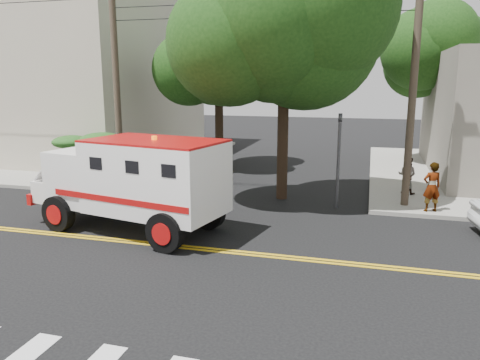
% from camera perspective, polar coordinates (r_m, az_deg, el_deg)
% --- Properties ---
extents(ground, '(100.00, 100.00, 0.00)m').
position_cam_1_polar(ground, '(13.89, -6.13, -8.21)').
color(ground, black).
rests_on(ground, ground).
extents(sidewalk_nw, '(17.00, 17.00, 0.15)m').
position_cam_1_polar(sidewalk_nw, '(31.85, -19.91, 2.84)').
color(sidewalk_nw, gray).
rests_on(sidewalk_nw, ground).
extents(building_left, '(16.00, 14.00, 10.00)m').
position_cam_1_polar(building_left, '(33.90, -21.87, 11.84)').
color(building_left, '#BBAD9A').
rests_on(building_left, sidewalk_nw).
extents(utility_pole_left, '(0.28, 0.28, 9.00)m').
position_cam_1_polar(utility_pole_left, '(20.90, -14.81, 10.88)').
color(utility_pole_left, '#382D23').
rests_on(utility_pole_left, ground).
extents(utility_pole_right, '(0.28, 0.28, 9.00)m').
position_cam_1_polar(utility_pole_right, '(18.33, 20.35, 10.41)').
color(utility_pole_right, '#382D23').
rests_on(utility_pole_right, ground).
extents(tree_main, '(6.08, 5.70, 9.85)m').
position_cam_1_polar(tree_main, '(18.67, 6.75, 19.39)').
color(tree_main, black).
rests_on(tree_main, ground).
extents(tree_left, '(4.48, 4.20, 7.70)m').
position_cam_1_polar(tree_left, '(25.05, -2.07, 14.21)').
color(tree_left, black).
rests_on(tree_left, ground).
extents(tree_right, '(4.80, 4.50, 8.20)m').
position_cam_1_polar(tree_right, '(28.15, 24.39, 13.69)').
color(tree_right, black).
rests_on(tree_right, ground).
extents(traffic_signal, '(0.15, 0.18, 3.60)m').
position_cam_1_polar(traffic_signal, '(17.89, 11.96, 3.55)').
color(traffic_signal, '#3F3F42').
rests_on(traffic_signal, ground).
extents(accessibility_sign, '(0.45, 0.10, 2.02)m').
position_cam_1_polar(accessibility_sign, '(21.63, -15.51, 2.51)').
color(accessibility_sign, '#3F3F42').
rests_on(accessibility_sign, ground).
extents(palm_planter, '(3.52, 2.63, 2.36)m').
position_cam_1_polar(palm_planter, '(22.62, -17.65, 3.51)').
color(palm_planter, '#1E3314').
rests_on(palm_planter, sidewalk_nw).
extents(armored_truck, '(6.97, 3.72, 3.02)m').
position_cam_1_polar(armored_truck, '(15.29, -12.78, 0.15)').
color(armored_truck, white).
rests_on(armored_truck, ground).
extents(pedestrian_a, '(0.77, 0.64, 1.81)m').
position_cam_1_polar(pedestrian_a, '(18.11, 22.34, -0.78)').
color(pedestrian_a, gray).
rests_on(pedestrian_a, sidewalk_ne).
extents(pedestrian_b, '(0.91, 0.81, 1.55)m').
position_cam_1_polar(pedestrian_b, '(20.62, 19.69, 0.54)').
color(pedestrian_b, gray).
rests_on(pedestrian_b, sidewalk_ne).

